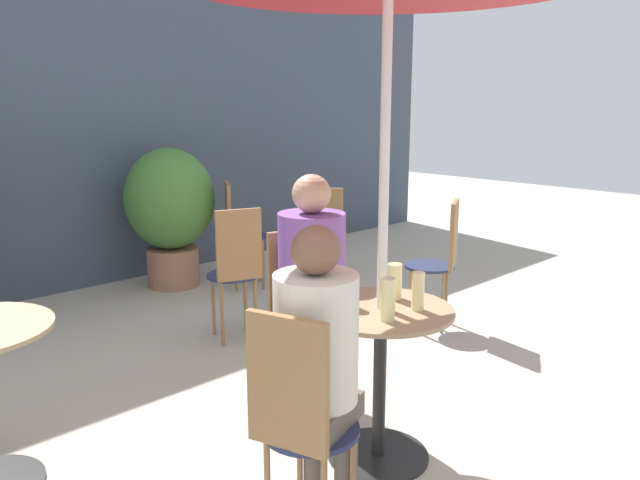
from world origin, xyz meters
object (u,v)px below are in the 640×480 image
bistro_chair_2 (237,225)px  bistro_chair_5 (323,236)px  beer_glass_0 (388,299)px  potted_plant_1 (170,207)px  bistro_chair_1 (298,413)px  bistro_chair_3 (236,263)px  beer_glass_1 (418,291)px  beer_glass_2 (394,281)px  seated_person_0 (313,273)px  seated_person_1 (318,355)px  bistro_chair_4 (442,253)px  bistro_chair_0 (300,300)px  cafe_table_near (380,358)px  beer_glass_3 (346,291)px

bistro_chair_2 → bistro_chair_5: 0.88m
bistro_chair_2 → bistro_chair_5: same height
bistro_chair_5 → bistro_chair_2: bearing=160.3°
beer_glass_0 → potted_plant_1: (0.89, 3.28, -0.10)m
bistro_chair_1 → beer_glass_0: size_ratio=5.16×
bistro_chair_3 → beer_glass_1: bearing=100.5°
beer_glass_2 → seated_person_0: bearing=92.9°
bistro_chair_3 → beer_glass_0: (-0.49, -1.75, 0.26)m
seated_person_1 → bistro_chair_4: bearing=-83.3°
bistro_chair_0 → seated_person_1: (-0.73, -0.91, 0.17)m
bistro_chair_4 → bistro_chair_1: bearing=-4.6°
bistro_chair_3 → seated_person_1: (-0.95, -1.81, 0.17)m
bistro_chair_2 → bistro_chair_4: 1.93m
bistro_chair_3 → bistro_chair_2: bearing=-106.8°
beer_glass_2 → potted_plant_1: size_ratio=0.13×
seated_person_0 → cafe_table_near: bearing=-90.0°
bistro_chair_0 → bistro_chair_3: 0.93m
bistro_chair_2 → bistro_chair_5: (0.25, -0.84, 0.00)m
cafe_table_near → beer_glass_0: (-0.10, -0.12, 0.34)m
seated_person_1 → cafe_table_near: bearing=-90.0°
bistro_chair_2 → bistro_chair_1: bearing=178.3°
beer_glass_0 → beer_glass_2: (0.26, 0.17, -0.01)m
seated_person_1 → potted_plant_1: bearing=-39.9°
bistro_chair_0 → beer_glass_0: bistro_chair_0 is taller
cafe_table_near → seated_person_0: (0.13, 0.58, 0.26)m
bistro_chair_2 → beer_glass_3: bistro_chair_2 is taller
bistro_chair_3 → bistro_chair_4: size_ratio=1.00×
bistro_chair_0 → beer_glass_3: bistro_chair_0 is taller
seated_person_0 → beer_glass_1: size_ratio=7.38×
cafe_table_near → bistro_chair_2: bistro_chair_2 is taller
cafe_table_near → bistro_chair_4: (1.65, 0.83, 0.07)m
bistro_chair_3 → potted_plant_1: (0.40, 1.53, 0.16)m
bistro_chair_3 → beer_glass_0: bistro_chair_3 is taller
beer_glass_0 → bistro_chair_2: bearing=65.6°
bistro_chair_3 → bistro_chair_0: bearing=95.6°
bistro_chair_1 → bistro_chair_5: (2.14, 2.09, 0.00)m
cafe_table_near → bistro_chair_2: bearing=66.4°
bistro_chair_0 → bistro_chair_2: same height
bistro_chair_0 → beer_glass_1: size_ratio=5.49×
bistro_chair_1 → bistro_chair_2: (1.89, 2.93, 0.00)m
beer_glass_0 → beer_glass_3: 0.25m
bistro_chair_5 → seated_person_0: size_ratio=0.74×
bistro_chair_0 → bistro_chair_5: 1.71m
bistro_chair_4 → beer_glass_2: bearing=-1.3°
beer_glass_3 → potted_plant_1: bearing=73.8°
bistro_chair_1 → bistro_chair_2: size_ratio=1.00×
cafe_table_near → seated_person_1: seated_person_1 is taller
seated_person_0 → beer_glass_3: (-0.22, -0.45, 0.05)m
bistro_chair_0 → bistro_chair_2: bearing=74.8°
cafe_table_near → bistro_chair_1: (-0.71, -0.23, 0.07)m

